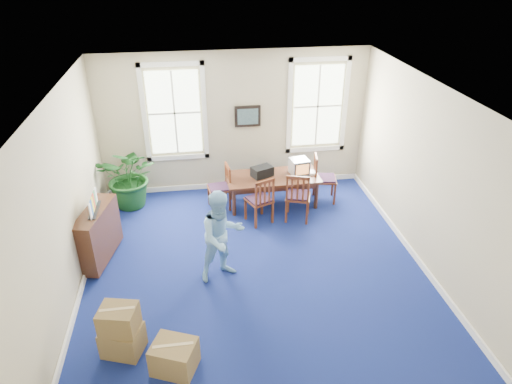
{
  "coord_description": "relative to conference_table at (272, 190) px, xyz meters",
  "views": [
    {
      "loc": [
        -0.95,
        -6.43,
        5.14
      ],
      "look_at": [
        0.1,
        0.6,
        1.25
      ],
      "focal_mm": 32.0,
      "sensor_mm": 36.0,
      "label": 1
    }
  ],
  "objects": [
    {
      "name": "floor",
      "position": [
        -0.72,
        -2.28,
        -0.34
      ],
      "size": [
        6.5,
        6.5,
        0.0
      ],
      "primitive_type": "plane",
      "color": "navy",
      "rests_on": "ground"
    },
    {
      "name": "ceiling",
      "position": [
        -0.72,
        -2.28,
        2.86
      ],
      "size": [
        6.5,
        6.5,
        0.0
      ],
      "primitive_type": "plane",
      "rotation": [
        3.14,
        0.0,
        0.0
      ],
      "color": "white",
      "rests_on": "ground"
    },
    {
      "name": "wall_back",
      "position": [
        -0.72,
        0.97,
        1.26
      ],
      "size": [
        6.5,
        0.0,
        6.5
      ],
      "primitive_type": "plane",
      "rotation": [
        1.57,
        0.0,
        0.0
      ],
      "color": "#BAAD8B",
      "rests_on": "ground"
    },
    {
      "name": "wall_front",
      "position": [
        -0.72,
        -5.53,
        1.26
      ],
      "size": [
        6.5,
        0.0,
        6.5
      ],
      "primitive_type": "plane",
      "rotation": [
        -1.57,
        0.0,
        0.0
      ],
      "color": "#BAAD8B",
      "rests_on": "ground"
    },
    {
      "name": "wall_left",
      "position": [
        -3.72,
        -2.28,
        1.26
      ],
      "size": [
        0.0,
        6.5,
        6.5
      ],
      "primitive_type": "plane",
      "rotation": [
        1.57,
        0.0,
        1.57
      ],
      "color": "#BAAD8B",
      "rests_on": "ground"
    },
    {
      "name": "wall_right",
      "position": [
        2.28,
        -2.28,
        1.26
      ],
      "size": [
        0.0,
        6.5,
        6.5
      ],
      "primitive_type": "plane",
      "rotation": [
        1.57,
        0.0,
        -1.57
      ],
      "color": "#BAAD8B",
      "rests_on": "ground"
    },
    {
      "name": "baseboard_back",
      "position": [
        -0.72,
        0.94,
        -0.28
      ],
      "size": [
        6.0,
        0.04,
        0.12
      ],
      "primitive_type": "cube",
      "color": "white",
      "rests_on": "ground"
    },
    {
      "name": "baseboard_left",
      "position": [
        -3.69,
        -2.28,
        -0.28
      ],
      "size": [
        0.04,
        6.5,
        0.12
      ],
      "primitive_type": "cube",
      "color": "white",
      "rests_on": "ground"
    },
    {
      "name": "baseboard_right",
      "position": [
        2.25,
        -2.28,
        -0.28
      ],
      "size": [
        0.04,
        6.5,
        0.12
      ],
      "primitive_type": "cube",
      "color": "white",
      "rests_on": "ground"
    },
    {
      "name": "window_left",
      "position": [
        -2.02,
        0.95,
        1.56
      ],
      "size": [
        1.4,
        0.12,
        2.2
      ],
      "primitive_type": null,
      "color": "white",
      "rests_on": "ground"
    },
    {
      "name": "window_right",
      "position": [
        1.18,
        0.95,
        1.56
      ],
      "size": [
        1.4,
        0.12,
        2.2
      ],
      "primitive_type": null,
      "color": "white",
      "rests_on": "ground"
    },
    {
      "name": "wall_picture",
      "position": [
        -0.42,
        0.92,
        1.41
      ],
      "size": [
        0.58,
        0.06,
        0.48
      ],
      "primitive_type": null,
      "color": "black",
      "rests_on": "ground"
    },
    {
      "name": "conference_table",
      "position": [
        0.0,
        0.0,
        0.0
      ],
      "size": [
        2.02,
        0.95,
        0.68
      ],
      "primitive_type": null,
      "rotation": [
        0.0,
        0.0,
        0.02
      ],
      "color": "#482617",
      "rests_on": "ground"
    },
    {
      "name": "crt_tv",
      "position": [
        0.59,
        0.05,
        0.51
      ],
      "size": [
        0.43,
        0.46,
        0.34
      ],
      "primitive_type": null,
      "rotation": [
        0.0,
        0.0,
        0.15
      ],
      "color": "#B7B7BC",
      "rests_on": "conference_table"
    },
    {
      "name": "game_console",
      "position": [
        0.87,
        0.0,
        0.37
      ],
      "size": [
        0.17,
        0.21,
        0.05
      ],
      "primitive_type": "cube",
      "rotation": [
        0.0,
        0.0,
        0.04
      ],
      "color": "white",
      "rests_on": "conference_table"
    },
    {
      "name": "equipment_bag",
      "position": [
        -0.23,
        0.05,
        0.45
      ],
      "size": [
        0.52,
        0.44,
        0.22
      ],
      "primitive_type": "cube",
      "rotation": [
        0.0,
        0.0,
        0.42
      ],
      "color": "black",
      "rests_on": "conference_table"
    },
    {
      "name": "chair_near_left",
      "position": [
        -0.41,
        -0.68,
        0.18
      ],
      "size": [
        0.62,
        0.62,
        1.05
      ],
      "primitive_type": null,
      "rotation": [
        0.0,
        0.0,
        3.55
      ],
      "color": "brown",
      "rests_on": "ground"
    },
    {
      "name": "chair_near_right",
      "position": [
        0.41,
        -0.68,
        0.21
      ],
      "size": [
        0.62,
        0.62,
        1.11
      ],
      "primitive_type": null,
      "rotation": [
        0.0,
        0.0,
        2.83
      ],
      "color": "brown",
      "rests_on": "ground"
    },
    {
      "name": "chair_end_left",
      "position": [
        -1.18,
        0.0,
        0.16
      ],
      "size": [
        0.5,
        0.5,
        1.0
      ],
      "primitive_type": null,
      "rotation": [
        0.0,
        0.0,
        -1.44
      ],
      "color": "brown",
      "rests_on": "ground"
    },
    {
      "name": "chair_end_right",
      "position": [
        1.18,
        0.0,
        0.2
      ],
      "size": [
        0.57,
        0.57,
        1.09
      ],
      "primitive_type": null,
      "rotation": [
        0.0,
        0.0,
        1.39
      ],
      "color": "brown",
      "rests_on": "ground"
    },
    {
      "name": "man",
      "position": [
        -1.3,
        -2.36,
        0.49
      ],
      "size": [
        0.98,
        0.87,
        1.66
      ],
      "primitive_type": "imported",
      "rotation": [
        0.0,
        0.0,
        0.36
      ],
      "color": "#87C0EA",
      "rests_on": "ground"
    },
    {
      "name": "credenza",
      "position": [
        -3.47,
        -1.55,
        0.15
      ],
      "size": [
        0.64,
        1.3,
        0.98
      ],
      "primitive_type": "cube",
      "rotation": [
        0.0,
        0.0,
        -0.23
      ],
      "color": "#482617",
      "rests_on": "ground"
    },
    {
      "name": "brochure_rack",
      "position": [
        -3.45,
        -1.55,
        0.8
      ],
      "size": [
        0.3,
        0.71,
        0.31
      ],
      "primitive_type": null,
      "rotation": [
        0.0,
        0.0,
        0.26
      ],
      "color": "#99999E",
      "rests_on": "credenza"
    },
    {
      "name": "potted_plant",
      "position": [
        -3.05,
        0.38,
        0.37
      ],
      "size": [
        1.53,
        1.42,
        1.43
      ],
      "primitive_type": "imported",
      "rotation": [
        0.0,
        0.0,
        -0.27
      ],
      "color": "#154518",
      "rests_on": "ground"
    },
    {
      "name": "cardboard_boxes",
      "position": [
        -2.64,
        -3.73,
        0.07
      ],
      "size": [
        1.84,
        1.84,
        0.83
      ],
      "primitive_type": null,
      "rotation": [
        0.0,
        0.0,
        -0.32
      ],
      "color": "olive",
      "rests_on": "ground"
    }
  ]
}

